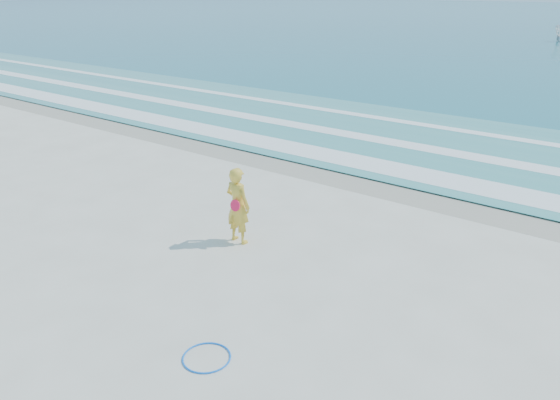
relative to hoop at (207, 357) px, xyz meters
The scene contains 8 objects.
ground 2.35m from the hoop, behind, with size 400.00×400.00×0.00m, color silver.
wet_sand 9.52m from the hoop, 104.26° to the left, with size 400.00×2.40×0.00m, color #B2A893.
shallow 14.42m from the hoop, 99.36° to the left, with size 400.00×10.00×0.01m, color #59B7AD.
foam_near 10.78m from the hoop, 102.55° to the left, with size 400.00×1.40×0.01m, color white.
foam_mid 13.63m from the hoop, 99.90° to the left, with size 400.00×0.90×0.01m, color white.
foam_far 16.89m from the hoop, 97.98° to the left, with size 400.00×0.60×0.01m, color white.
hoop is the anchor object (origin of this frame).
woman 4.40m from the hoop, 124.24° to the left, with size 0.68×0.46×1.81m.
Camera 1 is at (7.66, -5.27, 5.62)m, focal length 35.00 mm.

